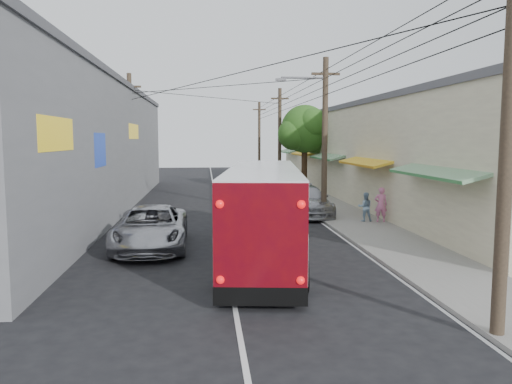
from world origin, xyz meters
TOP-DOWN VIEW (x-y plane):
  - ground at (0.00, 0.00)m, footprint 120.00×120.00m
  - sidewalk at (6.50, 20.00)m, footprint 3.00×80.00m
  - building_right at (10.99, 22.00)m, footprint 7.09×40.00m
  - building_left at (-8.50, 18.00)m, footprint 7.20×36.00m
  - utility_poles at (3.13, 20.33)m, footprint 11.80×45.28m
  - street_tree at (6.87, 26.02)m, footprint 4.40×4.00m
  - coach_bus at (1.27, 5.39)m, footprint 3.60×10.96m
  - jeepney at (-2.70, 7.28)m, footprint 2.71×5.68m
  - parked_suv at (4.60, 14.65)m, footprint 2.33×5.43m
  - parked_car_mid at (4.60, 23.45)m, footprint 2.08×4.18m
  - parked_car_far at (4.60, 29.24)m, footprint 1.52×3.92m
  - pedestrian_near at (7.60, 11.49)m, footprint 0.65×0.47m
  - pedestrian_far at (6.93, 11.76)m, footprint 0.75×0.62m

SIDE VIEW (x-z plane):
  - ground at x=0.00m, z-range 0.00..0.00m
  - sidewalk at x=6.50m, z-range 0.00..0.12m
  - parked_car_far at x=4.60m, z-range 0.00..1.27m
  - parked_car_mid at x=4.60m, z-range 0.00..1.37m
  - parked_suv at x=4.60m, z-range 0.00..1.56m
  - jeepney at x=-2.70m, z-range 0.00..1.56m
  - pedestrian_far at x=6.93m, z-range 0.12..1.51m
  - pedestrian_near at x=7.60m, z-range 0.12..1.78m
  - coach_bus at x=1.27m, z-range 0.06..3.16m
  - building_right at x=10.99m, z-range 0.03..6.28m
  - building_left at x=-8.50m, z-range 0.03..7.28m
  - utility_poles at x=3.13m, z-range 0.13..8.13m
  - street_tree at x=6.87m, z-range 1.37..7.97m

